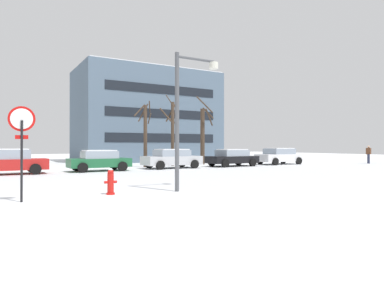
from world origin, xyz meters
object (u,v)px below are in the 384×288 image
object	(u,v)px
stop_sign	(22,135)
street_lamp	(186,106)
parked_car_silver	(172,158)
parked_car_green	(99,160)
parked_car_red	(7,162)
pedestrian_crossing	(369,153)
fire_hydrant	(111,181)
parked_car_white	(279,156)
parked_car_black	(232,158)

from	to	relation	value
stop_sign	street_lamp	world-z (taller)	street_lamp
street_lamp	parked_car_silver	distance (m)	13.01
parked_car_green	street_lamp	bearing A→B (deg)	-89.25
street_lamp	parked_car_green	size ratio (longest dim) A/B	1.30
stop_sign	parked_car_red	distance (m)	11.46
street_lamp	stop_sign	bearing A→B (deg)	178.78
parked_car_red	parked_car_silver	distance (m)	10.83
stop_sign	pedestrian_crossing	size ratio (longest dim) A/B	1.71
fire_hydrant	parked_car_white	world-z (taller)	parked_car_white
parked_car_white	pedestrian_crossing	xyz separation A→B (m)	(8.27, -3.18, 0.23)
pedestrian_crossing	parked_car_black	bearing A→B (deg)	167.67
parked_car_green	stop_sign	bearing A→B (deg)	-115.33
stop_sign	street_lamp	size ratio (longest dim) A/B	0.56
parked_car_silver	parked_car_black	world-z (taller)	parked_car_silver
parked_car_silver	parked_car_black	distance (m)	5.42
parked_car_black	parked_car_white	distance (m)	5.42
stop_sign	parked_car_silver	xyz separation A→B (m)	(10.83, 11.51, -1.29)
parked_car_silver	pedestrian_crossing	bearing A→B (deg)	-9.55
parked_car_red	parked_car_white	bearing A→B (deg)	0.23
parked_car_red	parked_car_white	size ratio (longest dim) A/B	0.99
fire_hydrant	parked_car_white	size ratio (longest dim) A/B	0.21
parked_car_white	pedestrian_crossing	size ratio (longest dim) A/B	2.63
street_lamp	parked_car_silver	size ratio (longest dim) A/B	1.19
parked_car_green	parked_car_white	bearing A→B (deg)	0.12
street_lamp	parked_car_black	xyz separation A→B (m)	(10.68, 11.41, -2.50)
fire_hydrant	parked_car_red	distance (m)	11.45
street_lamp	parked_car_green	bearing A→B (deg)	90.75
parked_car_black	stop_sign	bearing A→B (deg)	-145.21
parked_car_black	pedestrian_crossing	distance (m)	14.01
stop_sign	fire_hydrant	bearing A→B (deg)	5.97
parked_car_silver	pedestrian_crossing	world-z (taller)	pedestrian_crossing
fire_hydrant	parked_car_black	distance (m)	17.37
pedestrian_crossing	stop_sign	bearing A→B (deg)	-164.51
parked_car_red	parked_car_black	size ratio (longest dim) A/B	1.03
parked_car_white	street_lamp	bearing A→B (deg)	-144.22
stop_sign	parked_car_white	world-z (taller)	stop_sign
street_lamp	parked_car_white	world-z (taller)	street_lamp
stop_sign	parked_car_silver	bearing A→B (deg)	46.74
stop_sign	street_lamp	xyz separation A→B (m)	(5.57, -0.12, 1.19)
parked_car_green	parked_car_white	world-z (taller)	parked_car_white
street_lamp	parked_car_red	bearing A→B (deg)	115.81
street_lamp	parked_car_green	distance (m)	11.84
parked_car_green	parked_car_silver	size ratio (longest dim) A/B	0.92
stop_sign	parked_car_red	xyz separation A→B (m)	(0.00, 11.39, -1.26)
parked_car_green	parked_car_black	distance (m)	10.83
parked_car_white	parked_car_red	bearing A→B (deg)	-179.77
parked_car_green	parked_car_silver	bearing A→B (deg)	0.67
street_lamp	pedestrian_crossing	distance (m)	25.88
fire_hydrant	pedestrian_crossing	distance (m)	28.29
parked_car_red	parked_car_green	distance (m)	5.42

